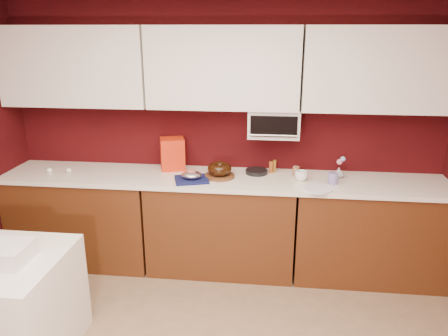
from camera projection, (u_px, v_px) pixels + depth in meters
wall_back at (225, 131)px, 4.10m from camera, size 4.00×0.02×2.50m
base_cabinet_left at (84, 218)px, 4.20m from camera, size 1.31×0.58×0.86m
base_cabinet_center at (222, 225)px, 4.06m from camera, size 1.31×0.58×0.86m
base_cabinet_right at (369, 232)px, 3.91m from camera, size 1.31×0.58×0.86m
countertop at (221, 179)px, 3.92m from camera, size 4.00×0.62×0.04m
upper_cabinet_left at (75, 66)px, 3.90m from camera, size 1.31×0.33×0.70m
upper_cabinet_center at (223, 68)px, 3.76m from camera, size 1.31×0.33×0.70m
upper_cabinet_right at (383, 69)px, 3.61m from camera, size 1.31×0.33×0.70m
toaster_oven at (274, 123)px, 3.87m from camera, size 0.45×0.30×0.25m
toaster_oven_door at (274, 126)px, 3.72m from camera, size 0.40×0.02×0.18m
toaster_oven_handle at (273, 135)px, 3.73m from camera, size 0.42×0.02×0.02m
cake_base at (220, 176)px, 3.91m from camera, size 0.28×0.28×0.02m
bundt_cake at (220, 169)px, 3.89m from camera, size 0.28×0.28×0.09m
navy_towel at (192, 180)px, 3.82m from camera, size 0.34×0.31×0.02m
foil_ham_nest at (191, 175)px, 3.80m from camera, size 0.20×0.17×0.07m
roasted_ham at (191, 172)px, 3.80m from camera, size 0.11×0.10×0.06m
pandoro_box at (172, 154)px, 4.10m from camera, size 0.27×0.25×0.30m
dark_pan at (257, 172)px, 4.01m from camera, size 0.23×0.23×0.04m
coffee_mug at (301, 175)px, 3.81m from camera, size 0.13×0.13×0.11m
blue_jar at (333, 178)px, 3.73m from camera, size 0.10×0.10×0.10m
flower_vase at (339, 172)px, 3.88m from camera, size 0.08×0.08×0.11m
flower_pink at (340, 162)px, 3.85m from camera, size 0.05×0.05×0.05m
flower_blue at (343, 159)px, 3.86m from camera, size 0.05×0.05×0.05m
china_plate at (317, 189)px, 3.61m from camera, size 0.29×0.29×0.01m
amber_bottle at (271, 167)px, 4.02m from camera, size 0.04×0.04×0.11m
paper_cup at (296, 171)px, 3.93m from camera, size 0.08×0.08×0.09m
egg_left at (49, 170)px, 4.03m from camera, size 0.07×0.06×0.04m
egg_right at (69, 170)px, 4.03m from camera, size 0.06×0.05×0.05m
newspaper_stack at (3, 253)px, 2.78m from camera, size 0.34×0.28×0.12m
amber_bottle_tall at (274, 166)px, 4.04m from camera, size 0.04×0.04×0.11m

